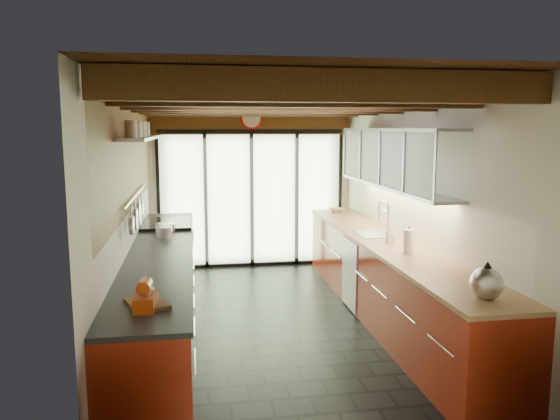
% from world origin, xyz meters
% --- Properties ---
extents(ground, '(5.50, 5.50, 0.00)m').
position_xyz_m(ground, '(0.00, 0.00, 0.00)').
color(ground, black).
rests_on(ground, ground).
extents(room_shell, '(5.50, 5.50, 5.50)m').
position_xyz_m(room_shell, '(0.00, 0.00, 1.65)').
color(room_shell, silver).
rests_on(room_shell, ground).
extents(ceiling_beams, '(3.14, 5.06, 4.90)m').
position_xyz_m(ceiling_beams, '(-0.00, 0.38, 2.46)').
color(ceiling_beams, '#593316').
rests_on(ceiling_beams, ground).
extents(glass_door, '(2.95, 0.10, 2.90)m').
position_xyz_m(glass_door, '(0.00, 2.69, 1.66)').
color(glass_door, '#C6EAAD').
rests_on(glass_door, ground).
extents(left_counter, '(0.68, 5.00, 0.92)m').
position_xyz_m(left_counter, '(-1.28, 0.00, 0.46)').
color(left_counter, maroon).
rests_on(left_counter, ground).
extents(range_stove, '(0.66, 0.90, 0.97)m').
position_xyz_m(range_stove, '(-1.28, 1.45, 0.47)').
color(range_stove, silver).
rests_on(range_stove, ground).
extents(right_counter, '(0.68, 5.00, 0.92)m').
position_xyz_m(right_counter, '(1.27, 0.00, 0.46)').
color(right_counter, maroon).
rests_on(right_counter, ground).
extents(sink_assembly, '(0.45, 0.52, 0.43)m').
position_xyz_m(sink_assembly, '(1.29, 0.40, 0.96)').
color(sink_assembly, silver).
rests_on(sink_assembly, right_counter).
extents(upper_cabinets_right, '(0.34, 3.00, 3.00)m').
position_xyz_m(upper_cabinets_right, '(1.43, 0.30, 1.85)').
color(upper_cabinets_right, silver).
rests_on(upper_cabinets_right, ground).
extents(left_wall_fixtures, '(0.28, 2.60, 0.96)m').
position_xyz_m(left_wall_fixtures, '(-1.47, 0.14, 1.88)').
color(left_wall_fixtures, silver).
rests_on(left_wall_fixtures, ground).
extents(stand_mixer, '(0.16, 0.26, 0.23)m').
position_xyz_m(stand_mixer, '(-1.27, -1.99, 1.01)').
color(stand_mixer, '#C53E0F').
rests_on(stand_mixer, left_counter).
extents(pot_large, '(0.22, 0.22, 0.12)m').
position_xyz_m(pot_large, '(-1.27, 0.66, 0.98)').
color(pot_large, silver).
rests_on(pot_large, left_counter).
extents(pot_small, '(0.31, 0.31, 0.10)m').
position_xyz_m(pot_small, '(-1.27, 1.04, 0.97)').
color(pot_small, silver).
rests_on(pot_small, left_counter).
extents(cutting_board, '(0.37, 0.43, 0.03)m').
position_xyz_m(cutting_board, '(-1.27, -1.90, 0.94)').
color(cutting_board, brown).
rests_on(cutting_board, left_counter).
extents(kettle, '(0.31, 0.34, 0.30)m').
position_xyz_m(kettle, '(1.27, -2.13, 1.05)').
color(kettle, silver).
rests_on(kettle, right_counter).
extents(paper_towel, '(0.12, 0.12, 0.29)m').
position_xyz_m(paper_towel, '(1.27, -0.61, 1.04)').
color(paper_towel, white).
rests_on(paper_towel, right_counter).
extents(soap_bottle, '(0.08, 0.09, 0.18)m').
position_xyz_m(soap_bottle, '(1.27, -0.08, 1.01)').
color(soap_bottle, silver).
rests_on(soap_bottle, right_counter).
extents(bowl, '(0.27, 0.27, 0.05)m').
position_xyz_m(bowl, '(1.27, 2.25, 0.95)').
color(bowl, silver).
rests_on(bowl, right_counter).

